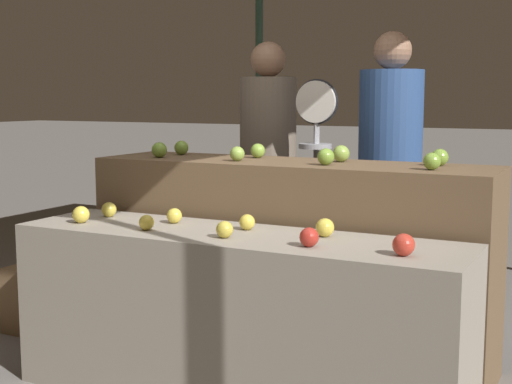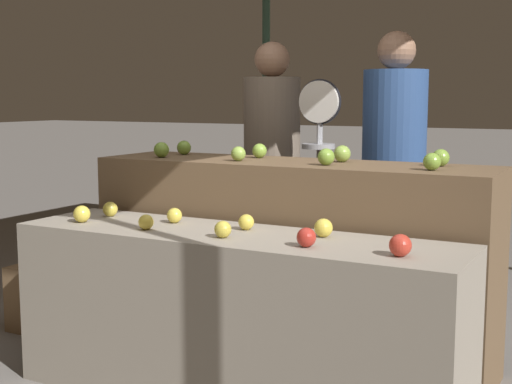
% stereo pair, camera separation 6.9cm
% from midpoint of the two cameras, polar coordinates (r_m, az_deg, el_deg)
% --- Properties ---
extents(display_counter_front, '(2.11, 0.55, 0.79)m').
position_cam_midpoint_polar(display_counter_front, '(3.29, -2.32, -10.07)').
color(display_counter_front, gray).
rests_on(display_counter_front, ground_plane).
extents(display_counter_back, '(2.11, 0.55, 1.06)m').
position_cam_midpoint_polar(display_counter_back, '(3.77, 2.16, -5.61)').
color(display_counter_back, brown).
rests_on(display_counter_back, ground_plane).
extents(apple_front_0, '(0.08, 0.08, 0.08)m').
position_cam_midpoint_polar(apple_front_0, '(3.57, -14.37, -1.76)').
color(apple_front_0, yellow).
rests_on(apple_front_0, display_counter_front).
extents(apple_front_1, '(0.07, 0.07, 0.07)m').
position_cam_midpoint_polar(apple_front_1, '(3.32, -9.35, -2.43)').
color(apple_front_1, yellow).
rests_on(apple_front_1, display_counter_front).
extents(apple_front_2, '(0.07, 0.07, 0.07)m').
position_cam_midpoint_polar(apple_front_2, '(3.09, -3.17, -3.02)').
color(apple_front_2, gold).
rests_on(apple_front_2, display_counter_front).
extents(apple_front_3, '(0.08, 0.08, 0.08)m').
position_cam_midpoint_polar(apple_front_3, '(2.91, 3.59, -3.63)').
color(apple_front_3, '#B72D23').
rests_on(apple_front_3, display_counter_front).
extents(apple_front_4, '(0.09, 0.09, 0.09)m').
position_cam_midpoint_polar(apple_front_4, '(2.79, 11.03, -4.17)').
color(apple_front_4, red).
rests_on(apple_front_4, display_counter_front).
extents(apple_front_5, '(0.08, 0.08, 0.08)m').
position_cam_midpoint_polar(apple_front_5, '(3.71, -12.21, -1.39)').
color(apple_front_5, gold).
rests_on(apple_front_5, display_counter_front).
extents(apple_front_6, '(0.07, 0.07, 0.07)m').
position_cam_midpoint_polar(apple_front_6, '(3.48, -7.12, -1.90)').
color(apple_front_6, yellow).
rests_on(apple_front_6, display_counter_front).
extents(apple_front_7, '(0.07, 0.07, 0.07)m').
position_cam_midpoint_polar(apple_front_7, '(3.28, -1.32, -2.43)').
color(apple_front_7, yellow).
rests_on(apple_front_7, display_counter_front).
extents(apple_front_8, '(0.08, 0.08, 0.08)m').
position_cam_midpoint_polar(apple_front_8, '(3.13, 4.90, -2.86)').
color(apple_front_8, yellow).
rests_on(apple_front_8, display_counter_front).
extents(apple_back_0, '(0.09, 0.09, 0.09)m').
position_cam_midpoint_polar(apple_back_0, '(3.96, -8.24, 3.35)').
color(apple_back_0, '#7AA338').
rests_on(apple_back_0, display_counter_back).
extents(apple_back_1, '(0.08, 0.08, 0.08)m').
position_cam_midpoint_polar(apple_back_1, '(3.71, -2.05, 3.07)').
color(apple_back_1, '#8EB247').
rests_on(apple_back_1, display_counter_back).
extents(apple_back_2, '(0.08, 0.08, 0.08)m').
position_cam_midpoint_polar(apple_back_2, '(3.49, 5.04, 2.82)').
color(apple_back_2, '#7AA338').
rests_on(apple_back_2, display_counter_back).
extents(apple_back_3, '(0.08, 0.08, 0.08)m').
position_cam_midpoint_polar(apple_back_3, '(3.34, 13.32, 2.41)').
color(apple_back_3, '#7AA338').
rests_on(apple_back_3, display_counter_back).
extents(apple_back_4, '(0.08, 0.08, 0.08)m').
position_cam_midpoint_polar(apple_back_4, '(4.14, -6.47, 3.53)').
color(apple_back_4, '#7AA338').
rests_on(apple_back_4, display_counter_back).
extents(apple_back_5, '(0.08, 0.08, 0.08)m').
position_cam_midpoint_polar(apple_back_5, '(3.90, -0.37, 3.32)').
color(apple_back_5, '#84AD3D').
rests_on(apple_back_5, display_counter_back).
extents(apple_back_6, '(0.09, 0.09, 0.09)m').
position_cam_midpoint_polar(apple_back_6, '(3.68, 6.29, 3.07)').
color(apple_back_6, '#8EB247').
rests_on(apple_back_6, display_counter_back).
extents(apple_back_7, '(0.08, 0.08, 0.08)m').
position_cam_midpoint_polar(apple_back_7, '(3.55, 13.94, 2.70)').
color(apple_back_7, '#7AA338').
rests_on(apple_back_7, display_counter_back).
extents(produce_scale, '(0.27, 0.20, 1.50)m').
position_cam_midpoint_polar(produce_scale, '(4.33, 4.35, 3.52)').
color(produce_scale, '#99999E').
rests_on(produce_scale, ground_plane).
extents(person_vendor_at_scale, '(0.44, 0.44, 1.75)m').
position_cam_midpoint_polar(person_vendor_at_scale, '(4.71, 0.54, 2.94)').
color(person_vendor_at_scale, '#2D2D38').
rests_on(person_vendor_at_scale, ground_plane).
extents(person_customer_left, '(0.51, 0.51, 1.80)m').
position_cam_midpoint_polar(person_customer_left, '(4.56, 10.24, 2.94)').
color(person_customer_left, '#2D2D38').
rests_on(person_customer_left, ground_plane).
extents(wooden_crate_side, '(0.39, 0.39, 0.39)m').
position_cam_midpoint_polar(wooden_crate_side, '(4.52, -16.73, -8.08)').
color(wooden_crate_side, brown).
rests_on(wooden_crate_side, ground_plane).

